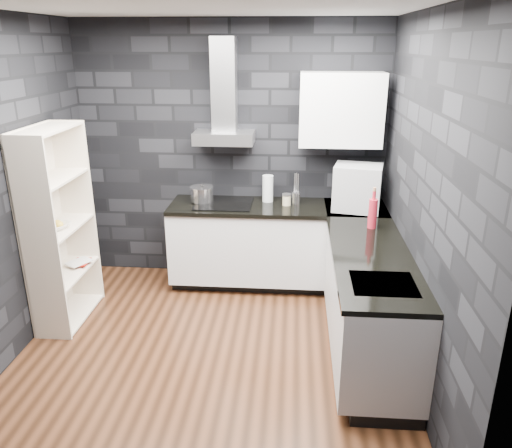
# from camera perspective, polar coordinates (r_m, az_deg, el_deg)

# --- Properties ---
(ground) EXTENTS (3.20, 3.20, 0.00)m
(ground) POSITION_cam_1_polar(r_m,az_deg,el_deg) (4.37, -5.21, -14.37)
(ground) COLOR #492817
(ceiling) EXTENTS (3.20, 3.20, 0.00)m
(ceiling) POSITION_cam_1_polar(r_m,az_deg,el_deg) (3.62, -6.66, 23.69)
(ceiling) COLOR silver
(wall_back) EXTENTS (3.20, 0.05, 2.70)m
(wall_back) POSITION_cam_1_polar(r_m,az_deg,el_deg) (5.33, -2.79, 7.97)
(wall_back) COLOR black
(wall_back) RESTS_ON ground
(wall_front) EXTENTS (3.20, 0.05, 2.70)m
(wall_front) POSITION_cam_1_polar(r_m,az_deg,el_deg) (2.32, -12.93, -9.19)
(wall_front) COLOR black
(wall_front) RESTS_ON ground
(wall_right) EXTENTS (0.05, 3.20, 2.70)m
(wall_right) POSITION_cam_1_polar(r_m,az_deg,el_deg) (3.84, 18.79, 2.10)
(wall_right) COLOR black
(wall_right) RESTS_ON ground
(toekick_back) EXTENTS (2.18, 0.50, 0.10)m
(toekick_back) POSITION_cam_1_polar(r_m,az_deg,el_deg) (5.45, 2.32, -6.24)
(toekick_back) COLOR black
(toekick_back) RESTS_ON ground
(toekick_right) EXTENTS (0.50, 1.78, 0.10)m
(toekick_right) POSITION_cam_1_polar(r_m,az_deg,el_deg) (4.42, 12.89, -13.58)
(toekick_right) COLOR black
(toekick_right) RESTS_ON ground
(counter_back_cab) EXTENTS (2.20, 0.60, 0.76)m
(counter_back_cab) POSITION_cam_1_polar(r_m,az_deg,el_deg) (5.24, 2.37, -2.21)
(counter_back_cab) COLOR silver
(counter_back_cab) RESTS_ON ground
(counter_right_cab) EXTENTS (0.60, 1.80, 0.76)m
(counter_right_cab) POSITION_cam_1_polar(r_m,az_deg,el_deg) (4.20, 12.80, -8.68)
(counter_right_cab) COLOR silver
(counter_right_cab) RESTS_ON ground
(counter_back_top) EXTENTS (2.20, 0.62, 0.04)m
(counter_back_top) POSITION_cam_1_polar(r_m,az_deg,el_deg) (5.09, 2.43, 1.91)
(counter_back_top) COLOR black
(counter_back_top) RESTS_ON counter_back_cab
(counter_right_top) EXTENTS (0.62, 1.80, 0.04)m
(counter_right_top) POSITION_cam_1_polar(r_m,az_deg,el_deg) (4.02, 13.09, -3.67)
(counter_right_top) COLOR black
(counter_right_top) RESTS_ON counter_right_cab
(counter_corner_top) EXTENTS (0.62, 0.62, 0.04)m
(counter_corner_top) POSITION_cam_1_polar(r_m,az_deg,el_deg) (5.14, 11.39, 1.69)
(counter_corner_top) COLOR black
(counter_corner_top) RESTS_ON counter_right_cab
(hood_body) EXTENTS (0.60, 0.34, 0.12)m
(hood_body) POSITION_cam_1_polar(r_m,az_deg,el_deg) (5.11, -3.67, 9.82)
(hood_body) COLOR #ABABB0
(hood_body) RESTS_ON wall_back
(hood_chimney) EXTENTS (0.24, 0.20, 0.90)m
(hood_chimney) POSITION_cam_1_polar(r_m,az_deg,el_deg) (5.11, -3.68, 15.60)
(hood_chimney) COLOR #ABABB0
(hood_chimney) RESTS_ON hood_body
(upper_cabinet) EXTENTS (0.80, 0.35, 0.70)m
(upper_cabinet) POSITION_cam_1_polar(r_m,az_deg,el_deg) (5.03, 9.68, 12.77)
(upper_cabinet) COLOR silver
(upper_cabinet) RESTS_ON wall_back
(cooktop) EXTENTS (0.58, 0.50, 0.01)m
(cooktop) POSITION_cam_1_polar(r_m,az_deg,el_deg) (5.14, -3.71, 2.37)
(cooktop) COLOR black
(cooktop) RESTS_ON counter_back_top
(sink_rim) EXTENTS (0.44, 0.40, 0.01)m
(sink_rim) POSITION_cam_1_polar(r_m,az_deg,el_deg) (3.57, 14.36, -6.68)
(sink_rim) COLOR #ABABB0
(sink_rim) RESTS_ON counter_right_top
(pot) EXTENTS (0.27, 0.27, 0.14)m
(pot) POSITION_cam_1_polar(r_m,az_deg,el_deg) (5.20, -6.19, 3.37)
(pot) COLOR silver
(pot) RESTS_ON cooktop
(glass_vase) EXTENTS (0.14, 0.14, 0.28)m
(glass_vase) POSITION_cam_1_polar(r_m,az_deg,el_deg) (5.18, 1.36, 4.08)
(glass_vase) COLOR silver
(glass_vase) RESTS_ON counter_back_top
(storage_jar) EXTENTS (0.11, 0.11, 0.10)m
(storage_jar) POSITION_cam_1_polar(r_m,az_deg,el_deg) (5.09, 3.51, 2.73)
(storage_jar) COLOR #BCB189
(storage_jar) RESTS_ON counter_back_top
(utensil_crock) EXTENTS (0.11, 0.11, 0.12)m
(utensil_crock) POSITION_cam_1_polar(r_m,az_deg,el_deg) (5.15, 4.57, 2.99)
(utensil_crock) COLOR silver
(utensil_crock) RESTS_ON counter_back_top
(appliance_garage) EXTENTS (0.51, 0.43, 0.45)m
(appliance_garage) POSITION_cam_1_polar(r_m,az_deg,el_deg) (4.99, 11.50, 4.10)
(appliance_garage) COLOR #A6A8AE
(appliance_garage) RESTS_ON counter_back_top
(red_bottle) EXTENTS (0.10, 0.10, 0.27)m
(red_bottle) POSITION_cam_1_polar(r_m,az_deg,el_deg) (4.54, 13.18, 1.16)
(red_bottle) COLOR #A91B2B
(red_bottle) RESTS_ON counter_right_top
(bookshelf) EXTENTS (0.54, 0.86, 1.80)m
(bookshelf) POSITION_cam_1_polar(r_m,az_deg,el_deg) (4.80, -21.54, -0.41)
(bookshelf) COLOR beige
(bookshelf) RESTS_ON ground
(fruit_bowl) EXTENTS (0.28, 0.28, 0.05)m
(fruit_bowl) POSITION_cam_1_polar(r_m,az_deg,el_deg) (4.74, -21.87, -0.22)
(fruit_bowl) COLOR silver
(fruit_bowl) RESTS_ON bookshelf
(book_red) EXTENTS (0.15, 0.03, 0.20)m
(book_red) POSITION_cam_1_polar(r_m,az_deg,el_deg) (5.06, -20.27, -3.19)
(book_red) COLOR maroon
(book_red) RESTS_ON bookshelf
(book_second) EXTENTS (0.15, 0.10, 0.22)m
(book_second) POSITION_cam_1_polar(r_m,az_deg,el_deg) (5.08, -20.23, -2.85)
(book_second) COLOR #B2B2B2
(book_second) RESTS_ON bookshelf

